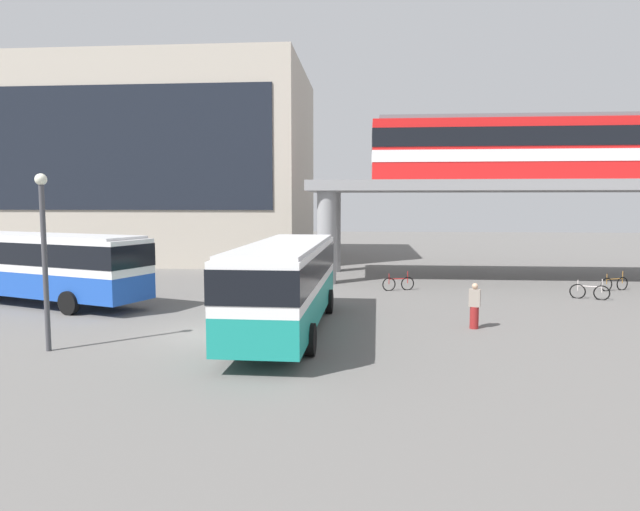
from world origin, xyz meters
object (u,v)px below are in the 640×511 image
object	(u,v)px
bus_main	(286,277)
pedestrian_by_bike_rack	(474,307)
bicycle_brown	(614,284)
station_building	(151,166)
bicycle_red	(398,284)
bicycle_silver	(590,292)
pedestrian_waiting_near_stop	(243,280)
train	(539,148)
bus_secondary	(41,261)

from	to	relation	value
bus_main	pedestrian_by_bike_rack	bearing A→B (deg)	8.69
bicycle_brown	station_building	bearing A→B (deg)	153.54
bicycle_red	bicycle_brown	xyz separation A→B (m)	(11.40, 0.88, 0.00)
station_building	bicycle_silver	world-z (taller)	station_building
bus_main	pedestrian_waiting_near_stop	world-z (taller)	bus_main
train	bus_main	distance (m)	20.72
bus_main	bicycle_red	bearing A→B (deg)	65.16
train	bicycle_red	size ratio (longest dim) A/B	11.52
station_building	train	xyz separation A→B (m)	(28.14, -11.25, 0.23)
station_building	bicycle_red	distance (m)	26.58
station_building	pedestrian_waiting_near_stop	size ratio (longest dim) A/B	16.13
train	bus_secondary	distance (m)	27.70
bicycle_silver	pedestrian_waiting_near_stop	xyz separation A→B (m)	(-16.97, 0.01, 0.38)
train	bus_secondary	world-z (taller)	train
bus_secondary	bicycle_brown	bearing A→B (deg)	12.70
bicycle_brown	pedestrian_by_bike_rack	bearing A→B (deg)	-133.21
bicycle_red	bicycle_silver	bearing A→B (deg)	-12.34
bus_secondary	pedestrian_by_bike_rack	size ratio (longest dim) A/B	6.62
bus_secondary	train	bearing A→B (deg)	22.81
bus_main	pedestrian_by_bike_rack	size ratio (longest dim) A/B	6.54
station_building	bus_main	bearing A→B (deg)	-60.09
bus_main	pedestrian_by_bike_rack	world-z (taller)	bus_main
station_building	bicycle_brown	bearing A→B (deg)	-26.46
pedestrian_waiting_near_stop	bicycle_brown	bearing A→B (deg)	8.37
station_building	pedestrian_waiting_near_stop	xyz separation A→B (m)	(11.73, -18.30, -6.90)
pedestrian_by_bike_rack	bicycle_brown	bearing A→B (deg)	46.79
train	bus_main	bearing A→B (deg)	-131.09
bus_main	bicycle_red	xyz separation A→B (m)	(4.58, 9.88, -1.63)
bicycle_red	pedestrian_by_bike_rack	distance (m)	9.14
bicycle_red	pedestrian_by_bike_rack	bearing A→B (deg)	-75.52
station_building	train	distance (m)	30.31
pedestrian_by_bike_rack	pedestrian_waiting_near_stop	world-z (taller)	pedestrian_by_bike_rack
train	bicycle_red	bearing A→B (deg)	-149.04
bicycle_red	pedestrian_by_bike_rack	xyz separation A→B (m)	(2.28, -8.84, 0.44)
bus_main	bicycle_red	distance (m)	11.01
bus_main	bicycle_silver	world-z (taller)	bus_main
bicycle_red	pedestrian_waiting_near_stop	distance (m)	8.18
pedestrian_waiting_near_stop	bicycle_red	bearing A→B (deg)	13.94
train	pedestrian_waiting_near_stop	size ratio (longest dim) A/B	12.42
station_building	bicycle_red	xyz separation A→B (m)	(19.66, -16.34, -7.29)
bicycle_silver	bicycle_red	size ratio (longest dim) A/B	0.98
station_building	bus_main	xyz separation A→B (m)	(15.08, -26.22, -5.66)
train	bicycle_brown	size ratio (longest dim) A/B	11.81
bus_secondary	bicycle_silver	size ratio (longest dim) A/B	6.68
bicycle_silver	bicycle_brown	size ratio (longest dim) A/B	1.00
bicycle_silver	bus_secondary	bearing A→B (deg)	-172.34
pedestrian_by_bike_rack	pedestrian_waiting_near_stop	bearing A→B (deg)	146.09
bicycle_brown	pedestrian_waiting_near_stop	xyz separation A→B (m)	(-19.34, -2.85, 0.38)
train	pedestrian_by_bike_rack	distance (m)	16.81
train	bicycle_silver	bearing A→B (deg)	-85.51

